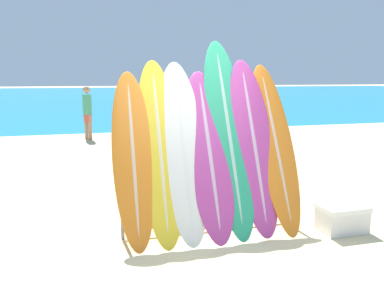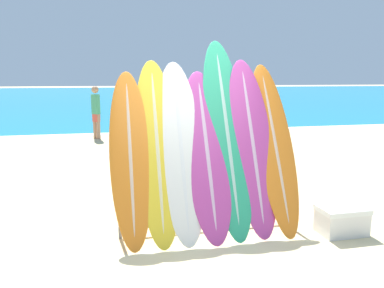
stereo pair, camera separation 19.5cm
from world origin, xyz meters
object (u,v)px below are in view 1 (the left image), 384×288
surfboard_slot_1 (160,149)px  surfboard_slot_5 (253,144)px  cooler_box (342,218)px  person_far_left (87,111)px  surfboard_slot_2 (183,149)px  surfboard_slot_4 (229,134)px  surfboard_rack (208,191)px  person_near_water (182,128)px  surfboard_slot_3 (209,153)px  surfboard_slot_0 (133,157)px  surfboard_slot_6 (275,145)px  person_mid_beach (232,127)px

surfboard_slot_1 → surfboard_slot_5: size_ratio=0.99×
cooler_box → surfboard_slot_5: bearing=153.9°
surfboard_slot_5 → person_far_left: 7.96m
surfboard_slot_2 → surfboard_slot_4: bearing=6.9°
surfboard_rack → person_near_water: person_near_water is taller
surfboard_slot_1 → surfboard_slot_3: (0.60, -0.04, -0.07)m
surfboard_slot_1 → surfboard_slot_2: 0.28m
surfboard_slot_4 → cooler_box: (1.33, -0.57, -1.04)m
cooler_box → surfboard_slot_1: bearing=167.3°
surfboard_slot_2 → surfboard_slot_0: bearing=-176.8°
surfboard_rack → surfboard_slot_0: (-0.92, -0.00, 0.49)m
surfboard_rack → surfboard_slot_1: (-0.60, 0.04, 0.56)m
surfboard_slot_0 → person_far_left: size_ratio=1.22×
person_near_water → cooler_box: 4.16m
surfboard_slot_3 → surfboard_slot_4: size_ratio=0.83×
surfboard_slot_0 → surfboard_slot_6: (1.84, 0.03, 0.05)m
surfboard_slot_2 → surfboard_slot_4: size_ratio=0.88×
surfboard_slot_1 → cooler_box: size_ratio=3.72×
surfboard_slot_0 → surfboard_slot_1: (0.33, 0.04, 0.07)m
surfboard_rack → cooler_box: (1.62, -0.46, -0.34)m
surfboard_slot_4 → person_mid_beach: 2.41m
cooler_box → surfboard_slot_4: bearing=156.9°
surfboard_slot_2 → person_mid_beach: bearing=56.7°
person_mid_beach → surfboard_slot_1: bearing=-78.6°
surfboard_slot_2 → person_far_left: size_ratio=1.29×
surfboard_slot_5 → person_near_water: 3.46m
person_mid_beach → cooler_box: 2.94m
surfboard_rack → surfboard_slot_5: bearing=3.4°
person_near_water → cooler_box: bearing=69.7°
surfboard_slot_2 → person_near_water: size_ratio=1.40×
person_mid_beach → person_far_left: (-2.73, 5.37, -0.09)m
surfboard_slot_0 → surfboard_slot_2: (0.61, 0.03, 0.06)m
surfboard_slot_4 → person_mid_beach: size_ratio=1.33×
surfboard_rack → person_far_left: 7.86m
surfboard_slot_0 → surfboard_rack: bearing=0.1°
surfboard_slot_6 → cooler_box: surfboard_slot_6 is taller
surfboard_slot_1 → cooler_box: bearing=-12.7°
person_mid_beach → cooler_box: (0.42, -2.79, -0.82)m
person_far_left → person_mid_beach: bearing=-15.0°
surfboard_slot_1 → surfboard_slot_6: bearing=-0.4°
surfboard_slot_2 → surfboard_slot_5: bearing=0.3°
person_far_left → surfboard_slot_1: bearing=-35.0°
person_near_water → surfboard_slot_2: bearing=40.6°
surfboard_slot_1 → surfboard_slot_2: bearing=-1.9°
surfboard_slot_5 → cooler_box: (1.01, -0.50, -0.91)m
surfboard_slot_4 → person_far_left: size_ratio=1.47×
surfboard_slot_2 → surfboard_slot_3: 0.32m
surfboard_rack → surfboard_slot_5: size_ratio=1.00×
surfboard_slot_5 → surfboard_slot_1: bearing=179.7°
surfboard_slot_1 → surfboard_slot_5: 1.21m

